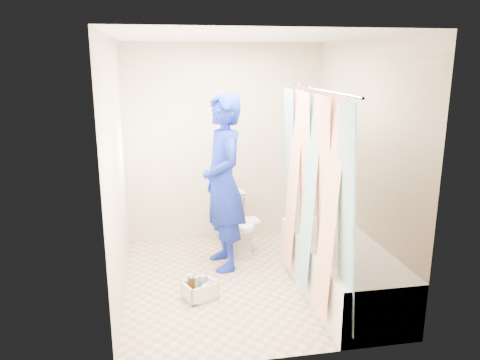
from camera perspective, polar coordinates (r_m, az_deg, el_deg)
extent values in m
plane|color=tan|center=(4.90, 0.65, -12.21)|extent=(2.60, 2.60, 0.00)
cube|color=white|center=(4.38, 0.75, 17.11)|extent=(2.40, 2.60, 0.02)
cube|color=#B6AC8C|center=(5.74, -1.79, 4.44)|extent=(2.40, 0.02, 2.40)
cube|color=#B6AC8C|center=(3.27, 5.07, -3.38)|extent=(2.40, 0.02, 2.40)
cube|color=#B6AC8C|center=(4.42, -14.75, 0.94)|extent=(0.02, 2.60, 2.40)
cube|color=#B6AC8C|center=(4.86, 14.74, 2.13)|extent=(0.02, 2.60, 2.40)
cube|color=white|center=(4.65, 12.22, -10.66)|extent=(0.70, 1.75, 0.50)
cube|color=white|center=(4.57, 12.36, -8.27)|extent=(0.58, 1.63, 0.06)
cylinder|color=silver|center=(4.11, 9.16, 10.83)|extent=(0.02, 1.90, 0.02)
cube|color=white|center=(4.27, 8.66, -1.73)|extent=(0.06, 1.75, 1.80)
imported|color=white|center=(5.49, -0.28, -5.34)|extent=(0.51, 0.73, 0.67)
cube|color=white|center=(5.38, 0.16, -5.12)|extent=(0.44, 0.27, 0.03)
cylinder|color=black|center=(5.53, -1.69, -1.84)|extent=(0.03, 0.03, 0.20)
cylinder|color=orange|center=(5.50, -1.69, -0.76)|extent=(0.05, 0.05, 0.03)
cylinder|color=silver|center=(5.58, -0.48, -1.88)|extent=(0.03, 0.03, 0.16)
imported|color=#0F1798|center=(4.93, -2.06, -0.38)|extent=(0.54, 0.74, 1.87)
cube|color=silver|center=(4.58, -4.90, -14.04)|extent=(0.35, 0.32, 0.03)
cube|color=silver|center=(4.50, -6.46, -13.65)|extent=(0.11, 0.22, 0.17)
cube|color=silver|center=(4.61, -3.42, -12.85)|extent=(0.11, 0.22, 0.17)
cube|color=silver|center=(4.47, -4.26, -13.78)|extent=(0.27, 0.13, 0.17)
cube|color=silver|center=(4.63, -5.56, -12.73)|extent=(0.27, 0.13, 0.17)
cylinder|color=#3C220C|center=(4.54, -5.93, -12.83)|extent=(0.07, 0.07, 0.19)
cylinder|color=white|center=(4.60, -4.58, -12.52)|extent=(0.06, 0.06, 0.17)
cylinder|color=beige|center=(4.52, -4.41, -13.38)|extent=(0.04, 0.04, 0.12)
cylinder|color=#3C220C|center=(4.49, -5.33, -14.07)|extent=(0.06, 0.06, 0.06)
cylinder|color=gold|center=(4.47, -5.34, -13.68)|extent=(0.06, 0.06, 0.01)
imported|color=silver|center=(4.54, -3.72, -12.80)|extent=(0.12, 0.12, 0.18)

